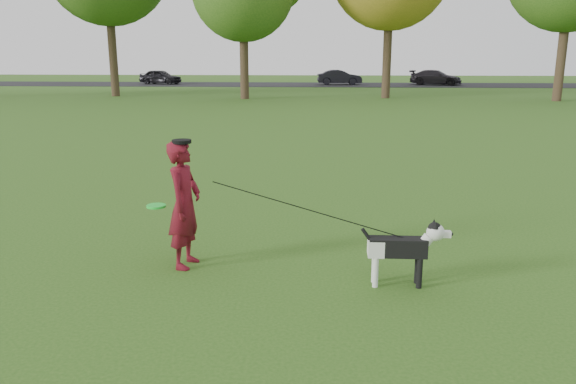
# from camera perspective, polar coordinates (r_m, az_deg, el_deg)

# --- Properties ---
(ground) EXTENTS (120.00, 120.00, 0.00)m
(ground) POSITION_cam_1_polar(r_m,az_deg,el_deg) (6.86, 0.03, -7.67)
(ground) COLOR #285116
(ground) RESTS_ON ground
(road) EXTENTS (120.00, 7.00, 0.02)m
(road) POSITION_cam_1_polar(r_m,az_deg,el_deg) (46.44, 3.05, 10.84)
(road) COLOR black
(road) RESTS_ON ground
(man) EXTENTS (0.45, 0.61, 1.54)m
(man) POSITION_cam_1_polar(r_m,az_deg,el_deg) (6.80, -10.47, -1.27)
(man) COLOR #5C0D12
(man) RESTS_ON ground
(dog) EXTENTS (1.00, 0.20, 0.76)m
(dog) POSITION_cam_1_polar(r_m,az_deg,el_deg) (6.34, 11.78, -5.36)
(dog) COLOR black
(dog) RESTS_ON ground
(car_left) EXTENTS (3.68, 2.19, 1.17)m
(car_left) POSITION_cam_1_polar(r_m,az_deg,el_deg) (48.29, -12.83, 11.34)
(car_left) COLOR black
(car_left) RESTS_ON road
(car_mid) EXTENTS (3.65, 1.53, 1.17)m
(car_mid) POSITION_cam_1_polar(r_m,az_deg,el_deg) (46.43, 5.25, 11.53)
(car_mid) COLOR black
(car_mid) RESTS_ON road
(car_right) EXTENTS (4.37, 2.92, 1.18)m
(car_right) POSITION_cam_1_polar(r_m,az_deg,el_deg) (47.28, 14.78, 11.19)
(car_right) COLOR black
(car_right) RESTS_ON road
(man_held_items) EXTENTS (3.15, 0.56, 1.04)m
(man_held_items) POSITION_cam_1_polar(r_m,az_deg,el_deg) (6.36, 2.39, -1.91)
(man_held_items) COLOR #1DE836
(man_held_items) RESTS_ON ground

